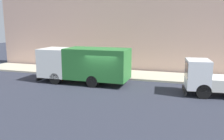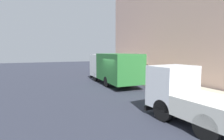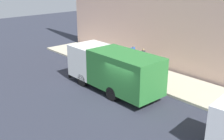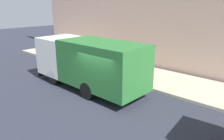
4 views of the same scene
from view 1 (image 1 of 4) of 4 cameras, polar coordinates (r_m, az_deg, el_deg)
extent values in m
plane|color=#292D39|center=(18.61, -2.28, -4.15)|extent=(80.00, 80.00, 0.00)
cube|color=#B5AE95|center=(23.17, 1.82, -0.94)|extent=(3.86, 30.00, 0.16)
cube|color=#CAA393|center=(25.06, 3.44, 13.76)|extent=(0.50, 30.00, 12.18)
cube|color=white|center=(20.96, -13.01, 1.85)|extent=(2.54, 2.39, 2.34)
cube|color=black|center=(21.53, -15.71, 2.71)|extent=(2.12, 0.07, 1.31)
cube|color=#296F30|center=(19.33, -3.51, 1.52)|extent=(2.56, 5.06, 2.45)
cube|color=black|center=(21.86, -15.67, -1.59)|extent=(2.42, 0.14, 0.24)
cylinder|color=black|center=(20.00, -13.31, -2.01)|extent=(0.31, 0.93, 0.93)
cylinder|color=black|center=(21.88, -10.33, -0.79)|extent=(0.31, 0.93, 0.93)
cylinder|color=black|center=(18.56, -4.71, -2.74)|extent=(0.31, 0.93, 0.93)
cylinder|color=black|center=(20.58, -2.35, -1.36)|extent=(0.31, 0.93, 0.93)
cube|color=silver|center=(17.45, 19.65, -0.86)|extent=(2.27, 1.73, 1.95)
cube|color=black|center=(17.31, 17.30, -0.02)|extent=(1.78, 0.26, 1.09)
cube|color=black|center=(17.61, 16.78, -4.58)|extent=(2.04, 0.35, 0.24)
cylinder|color=black|center=(16.84, 20.90, -4.77)|extent=(0.41, 1.00, 0.98)
cylinder|color=black|center=(18.58, 19.98, -3.28)|extent=(0.41, 1.00, 0.98)
cylinder|color=#3E3948|center=(25.30, -5.68, 1.15)|extent=(0.35, 0.35, 0.82)
cylinder|color=#2D2636|center=(25.20, -5.71, 2.72)|extent=(0.46, 0.46, 0.58)
sphere|color=#8C7451|center=(25.14, -5.72, 3.62)|extent=(0.22, 0.22, 0.22)
cylinder|color=brown|center=(24.12, -11.46, 0.55)|extent=(0.30, 0.30, 0.85)
cylinder|color=#47894F|center=(24.00, -11.52, 2.23)|extent=(0.40, 0.40, 0.58)
sphere|color=#DBA688|center=(23.95, -11.56, 3.18)|extent=(0.22, 0.22, 0.22)
cone|color=orange|center=(23.95, -12.59, 0.16)|extent=(0.44, 0.44, 0.63)
cylinder|color=#4C5156|center=(22.28, -5.31, 2.01)|extent=(0.08, 0.08, 2.49)
cube|color=blue|center=(22.16, -5.41, 4.55)|extent=(0.44, 0.03, 0.36)
camera|label=2|loc=(13.38, 50.27, -0.32)|focal=28.15mm
camera|label=3|loc=(8.42, 63.47, 25.64)|focal=44.22mm
camera|label=4|loc=(9.88, 25.02, 9.82)|focal=34.42mm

